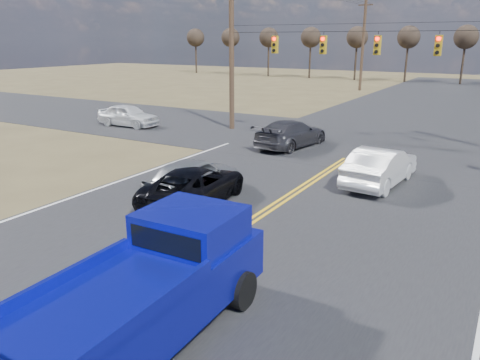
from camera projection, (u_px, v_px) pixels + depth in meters
The scene contains 12 objects.
ground at pixel (160, 282), 11.23m from camera, with size 160.00×160.00×0.00m, color brown.
road_main at pixel (316, 179), 19.47m from camera, with size 14.00×120.00×0.02m, color #28282B.
road_cross at pixel (369, 144), 26.06m from camera, with size 120.00×12.00×0.02m, color #28282B.
signal_gantry at pixel (386, 50), 24.19m from camera, with size 19.60×4.83×10.00m.
utility_poles at pixel (372, 47), 23.73m from camera, with size 19.60×58.32×10.00m.
treeline at pixel (413, 38), 31.81m from camera, with size 87.00×117.80×7.40m.
pickup_truck at pixel (153, 287), 8.91m from camera, with size 2.47×5.89×2.19m.
silver_suv at pixel (193, 177), 17.24m from camera, with size 1.73×4.31×1.47m, color gray.
black_suv at pixel (195, 185), 16.45m from camera, with size 2.23×4.83×1.34m, color black.
white_car_queue at pixel (380, 166), 18.56m from camera, with size 1.61×4.60×1.52m, color white.
dgrey_car_queue at pixel (291, 134), 25.18m from camera, with size 2.03×4.99×1.45m, color #3B3A40.
cross_car_west at pixel (128, 115), 31.18m from camera, with size 4.32×1.74×1.47m, color white.
Camera 1 is at (6.77, -7.66, 5.58)m, focal length 35.00 mm.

